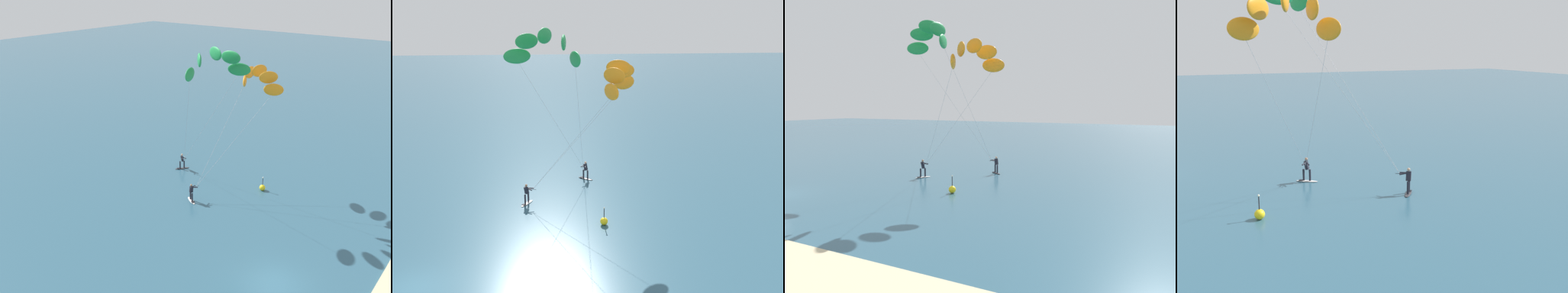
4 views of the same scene
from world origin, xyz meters
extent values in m
ellipsoid|color=white|center=(5.83, 11.32, 0.04)|extent=(1.10, 1.46, 0.08)
cube|color=black|center=(5.61, 10.97, 0.09)|extent=(0.39, 0.39, 0.02)
cylinder|color=black|center=(5.94, 11.51, 0.47)|extent=(0.14, 0.14, 0.78)
cylinder|color=black|center=(5.71, 11.13, 0.47)|extent=(0.14, 0.14, 0.78)
cube|color=black|center=(5.83, 11.32, 1.16)|extent=(0.42, 0.43, 0.63)
sphere|color=#9E7051|center=(5.83, 11.32, 1.58)|extent=(0.20, 0.20, 0.20)
cylinder|color=black|center=(6.34, 11.13, 1.31)|extent=(0.53, 0.22, 0.03)
cylinder|color=black|center=(6.12, 11.33, 1.34)|extent=(0.60, 0.11, 0.15)
cylinder|color=black|center=(6.05, 11.12, 1.34)|extent=(0.51, 0.47, 0.15)
ellipsoid|color=orange|center=(11.95, 6.91, 9.80)|extent=(1.02, 1.73, 1.10)
ellipsoid|color=orange|center=(12.20, 7.61, 10.75)|extent=(1.50, 1.43, 1.10)
ellipsoid|color=orange|center=(12.64, 8.80, 11.11)|extent=(1.76, 0.91, 1.10)
ellipsoid|color=orange|center=(13.08, 9.99, 10.75)|extent=(1.76, 0.39, 1.10)
ellipsoid|color=orange|center=(13.34, 10.69, 9.80)|extent=(1.73, 1.02, 1.10)
cylinder|color=#B2B2B7|center=(9.14, 9.02, 5.40)|extent=(5.62, 4.24, 8.20)
cylinder|color=#B2B2B7|center=(9.84, 10.91, 5.40)|extent=(7.01, 0.45, 8.20)
ellipsoid|color=#333338|center=(10.86, 16.45, 0.04)|extent=(1.42, 1.18, 0.08)
cube|color=black|center=(10.53, 16.69, 0.09)|extent=(0.40, 0.40, 0.02)
cylinder|color=black|center=(11.04, 16.32, 0.47)|extent=(0.14, 0.14, 0.78)
cylinder|color=black|center=(10.68, 16.58, 0.47)|extent=(0.14, 0.14, 0.78)
cube|color=black|center=(10.86, 16.45, 1.16)|extent=(0.44, 0.43, 0.63)
sphere|color=tan|center=(10.86, 16.45, 1.58)|extent=(0.20, 0.20, 0.20)
cylinder|color=black|center=(10.61, 15.96, 1.31)|extent=(0.28, 0.50, 0.03)
cylinder|color=black|center=(10.83, 16.15, 1.34)|extent=(0.15, 0.61, 0.15)
cylinder|color=black|center=(10.64, 16.25, 1.34)|extent=(0.51, 0.46, 0.15)
ellipsoid|color=#1E9347|center=(5.56, 11.22, 11.69)|extent=(2.01, 0.92, 1.10)
cylinder|color=#B2B2B7|center=(8.09, 13.59, 6.35)|extent=(5.07, 4.76, 10.09)
cylinder|color=#B2B2B7|center=(10.14, 12.53, 6.35)|extent=(0.96, 6.88, 10.09)
sphere|color=yellow|center=(11.59, 7.23, 0.28)|extent=(0.56, 0.56, 0.56)
cylinder|color=#262628|center=(11.59, 7.23, 0.91)|extent=(0.06, 0.06, 0.70)
sphere|color=#F2F2CC|center=(11.59, 7.23, 1.32)|extent=(0.12, 0.12, 0.12)
camera|label=1|loc=(-22.48, -10.70, 19.46)|focal=40.99mm
camera|label=2|loc=(8.23, -23.39, 15.54)|focal=43.19mm
camera|label=3|loc=(27.09, -17.32, 6.71)|focal=35.70mm
camera|label=4|loc=(34.96, 3.90, 9.01)|focal=41.99mm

